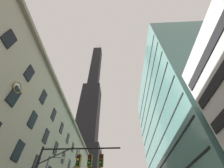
{
  "coord_description": "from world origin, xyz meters",
  "views": [
    {
      "loc": [
        0.94,
        -8.64,
        1.78
      ],
      "look_at": [
        0.09,
        10.82,
        22.1
      ],
      "focal_mm": 22.31,
      "sensor_mm": 36.0,
      "label": 1
    }
  ],
  "objects": [
    {
      "name": "dark_skyscraper",
      "position": [
        -21.99,
        86.54,
        55.48
      ],
      "size": [
        22.19,
        22.19,
        184.73
      ],
      "color": "black",
      "rests_on": "ground"
    },
    {
      "name": "traffic_signal_mast",
      "position": [
        -3.21,
        5.3,
        5.53
      ],
      "size": [
        7.9,
        0.63,
        7.34
      ],
      "color": "black",
      "rests_on": "sidewalk_left"
    },
    {
      "name": "glass_office_midrise",
      "position": [
        18.86,
        26.86,
        21.34
      ],
      "size": [
        15.82,
        40.1,
        42.68
      ],
      "color": "slate",
      "rests_on": "ground"
    },
    {
      "name": "station_building",
      "position": [
        -19.36,
        22.87,
        11.14
      ],
      "size": [
        17.4,
        57.74,
        22.31
      ],
      "color": "#B2A88E",
      "rests_on": "ground"
    }
  ]
}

